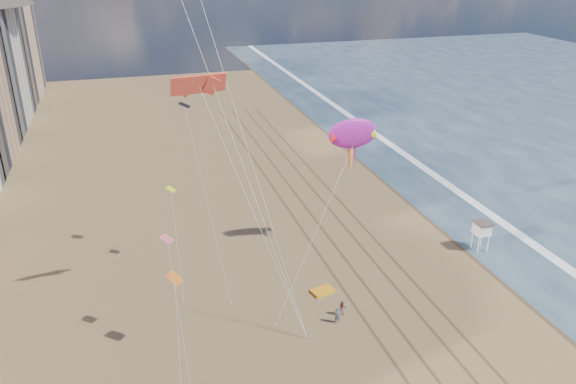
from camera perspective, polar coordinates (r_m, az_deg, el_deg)
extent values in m
plane|color=#42301E|center=(79.58, 14.37, -0.33)|extent=(260.00, 260.00, 0.00)
plane|color=white|center=(81.72, 16.91, 0.02)|extent=(260.00, 260.00, 0.00)
cube|color=brown|center=(63.48, 2.93, -5.99)|extent=(0.28, 120.00, 0.01)
cube|color=brown|center=(64.23, 4.97, -5.67)|extent=(0.28, 120.00, 0.01)
cube|color=brown|center=(65.21, 7.27, -5.30)|extent=(0.28, 120.00, 0.01)
cube|color=brown|center=(66.05, 9.03, -5.02)|extent=(0.28, 120.00, 0.01)
cylinder|color=white|center=(66.10, 18.77, -5.14)|extent=(0.13, 0.13, 1.88)
cylinder|color=white|center=(66.78, 19.66, -4.97)|extent=(0.13, 0.13, 1.88)
cylinder|color=white|center=(66.98, 18.18, -4.66)|extent=(0.13, 0.13, 1.88)
cylinder|color=white|center=(67.66, 19.06, -4.49)|extent=(0.13, 0.13, 1.88)
cube|color=white|center=(66.38, 19.04, -3.98)|extent=(1.67, 1.67, 0.13)
cube|color=white|center=(66.11, 19.11, -3.50)|extent=(1.56, 1.56, 1.15)
cube|color=#473D38|center=(65.82, 19.19, -2.97)|extent=(1.88, 1.88, 0.10)
cube|color=orange|center=(56.48, 3.54, -10.00)|extent=(2.54, 1.97, 0.26)
ellipsoid|color=#9E1899|center=(59.12, 6.60, 5.94)|extent=(4.96, 0.93, 2.94)
cone|color=red|center=(58.54, 4.99, 5.60)|extent=(1.33, 1.11, 1.11)
cone|color=#D3DE17|center=(59.88, 8.16, 5.86)|extent=(1.33, 1.11, 1.11)
cylinder|color=silver|center=(54.98, 2.95, -3.62)|extent=(0.03, 0.03, 20.54)
imported|color=slate|center=(52.12, 5.04, -12.36)|extent=(0.67, 0.50, 1.65)
imported|color=#9A4E53|center=(53.09, 5.55, -11.70)|extent=(0.88, 0.76, 1.55)
cube|color=#CA3F2D|center=(45.82, -9.09, 10.77)|extent=(4.61, 1.55, 1.58)
plane|color=black|center=(56.51, -10.48, 8.68)|extent=(1.46, 1.50, 0.41)
plane|color=#D9545F|center=(46.22, -12.21, -4.66)|extent=(1.49, 1.49, 0.41)
plane|color=yellow|center=(58.43, -11.82, 0.30)|extent=(1.25, 1.28, 0.46)
plane|color=#C65B12|center=(46.08, -11.45, -8.56)|extent=(1.67, 1.67, 0.72)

